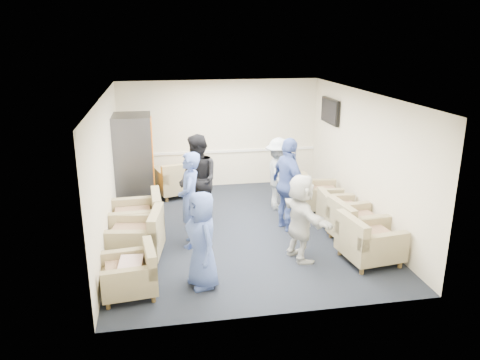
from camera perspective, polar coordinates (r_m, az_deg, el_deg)
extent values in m
plane|color=black|center=(9.44, 0.11, -6.12)|extent=(6.00, 6.00, 0.00)
plane|color=white|center=(8.73, 0.12, 10.37)|extent=(6.00, 6.00, 0.00)
cube|color=beige|center=(11.87, -2.49, 5.62)|extent=(5.00, 0.02, 2.70)
cube|color=beige|center=(6.22, 5.09, -5.52)|extent=(5.00, 0.02, 2.70)
cube|color=beige|center=(8.91, -15.92, 0.97)|extent=(0.02, 6.00, 2.70)
cube|color=beige|center=(9.74, 14.76, 2.44)|extent=(0.02, 6.00, 2.70)
cube|color=white|center=(11.95, -2.44, 3.49)|extent=(4.98, 0.04, 0.06)
cube|color=black|center=(11.20, 10.93, 8.26)|extent=(0.07, 1.00, 0.58)
cube|color=black|center=(11.18, 10.76, 8.26)|extent=(0.01, 0.92, 0.50)
cube|color=#48484F|center=(11.23, 11.08, 7.50)|extent=(0.04, 0.10, 0.25)
cube|color=#8C7E5A|center=(7.36, -13.41, -11.72)|extent=(0.88, 0.88, 0.26)
cube|color=#88644B|center=(7.27, -13.51, -10.50)|extent=(0.61, 0.57, 0.09)
cube|color=#8C7E5A|center=(7.23, -10.93, -9.26)|extent=(0.22, 0.81, 0.37)
cube|color=#8C7E5A|center=(8.39, -12.73, -7.56)|extent=(1.07, 1.07, 0.31)
cube|color=#88644B|center=(8.31, -12.82, -6.25)|extent=(0.74, 0.70, 0.11)
cube|color=#8C7E5A|center=(8.17, -10.20, -5.22)|extent=(0.30, 0.95, 0.44)
cube|color=#8C7E5A|center=(9.17, -12.51, -5.31)|extent=(0.99, 0.99, 0.31)
cube|color=#88644B|center=(9.10, -12.60, -4.08)|extent=(0.68, 0.64, 0.11)
cube|color=#8C7E5A|center=(9.04, -10.16, -2.92)|extent=(0.19, 0.95, 0.45)
cube|color=#8C7E5A|center=(8.41, 15.56, -7.81)|extent=(1.00, 1.00, 0.30)
cube|color=#88644B|center=(8.33, 15.68, -6.56)|extent=(0.69, 0.65, 0.11)
cube|color=#8C7E5A|center=(8.08, 13.51, -5.92)|extent=(0.26, 0.91, 0.42)
cube|color=#8C7E5A|center=(9.07, 14.18, -5.84)|extent=(0.99, 0.99, 0.29)
cube|color=#88644B|center=(8.99, 14.27, -4.68)|extent=(0.68, 0.64, 0.10)
cube|color=#8C7E5A|center=(8.75, 12.27, -4.04)|extent=(0.25, 0.90, 0.42)
cube|color=#8C7E5A|center=(9.73, 12.10, -4.25)|extent=(0.84, 0.84, 0.26)
cube|color=#88644B|center=(9.67, 12.16, -3.28)|extent=(0.58, 0.54, 0.09)
cube|color=#8C7E5A|center=(9.53, 10.33, -2.60)|extent=(0.18, 0.79, 0.37)
cube|color=#8C7E5A|center=(10.57, 9.78, -2.30)|extent=(0.92, 0.92, 0.27)
cube|color=#88644B|center=(10.51, 9.83, -1.36)|extent=(0.63, 0.60, 0.10)
cube|color=#8C7E5A|center=(10.39, 8.03, -0.64)|extent=(0.24, 0.83, 0.39)
cube|color=#8C7E5A|center=(11.48, -7.74, -0.45)|extent=(1.14, 1.14, 0.30)
cube|color=#88644B|center=(11.41, -7.78, 0.54)|extent=(0.75, 0.78, 0.11)
cube|color=#8C7E5A|center=(11.01, -7.19, 0.83)|extent=(0.93, 0.39, 0.44)
cube|color=#48484F|center=(10.66, -12.81, 2.18)|extent=(0.83, 0.99, 2.10)
cube|color=#E13C04|center=(10.62, -10.56, 2.85)|extent=(0.02, 0.84, 1.68)
cube|color=black|center=(10.87, -10.30, -1.64)|extent=(0.02, 0.50, 0.13)
cube|color=black|center=(8.83, -10.63, -6.69)|extent=(0.32, 0.25, 0.41)
sphere|color=black|center=(8.76, -10.70, -5.58)|extent=(0.21, 0.21, 0.21)
cube|color=beige|center=(7.24, -13.14, -10.03)|extent=(0.36, 0.47, 0.13)
imported|color=#445AA3|center=(7.19, -4.65, -7.28)|extent=(0.67, 0.85, 1.54)
imported|color=#445AA3|center=(8.54, -6.13, -2.41)|extent=(0.52, 0.70, 1.77)
imported|color=black|center=(9.53, -5.14, -0.01)|extent=(0.98, 1.09, 1.86)
imported|color=beige|center=(10.36, 4.72, 0.74)|extent=(0.70, 1.10, 1.62)
imported|color=#445AA3|center=(9.23, 5.92, -0.56)|extent=(0.70, 1.17, 1.87)
imported|color=silver|center=(8.07, 7.44, -4.56)|extent=(0.74, 1.49, 1.54)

